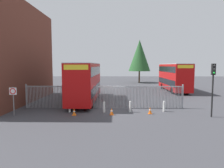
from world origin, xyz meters
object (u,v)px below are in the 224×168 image
object	(u,v)px
double_decker_bus_near_gate	(85,81)
traffic_cone_mid_forecourt	(74,112)
double_decker_bus_behind_fence_left	(174,76)
traffic_light_kerbside	(213,80)
bollard_near_right	(130,107)
bollard_center_front	(104,107)
bollard_near_left	(70,107)
traffic_cone_near_kerb	(112,112)
bollard_far_right	(164,106)
traffic_cone_by_gate	(150,111)
speed_limit_sign_post	(13,94)

from	to	relation	value
double_decker_bus_near_gate	traffic_cone_mid_forecourt	bearing A→B (deg)	-90.34
double_decker_bus_behind_fence_left	traffic_light_kerbside	xyz separation A→B (m)	(-1.71, -16.85, 0.56)
double_decker_bus_behind_fence_left	traffic_light_kerbside	bearing A→B (deg)	-95.81
bollard_near_right	bollard_center_front	bearing A→B (deg)	-177.41
bollard_near_left	traffic_cone_mid_forecourt	xyz separation A→B (m)	(0.63, -1.15, -0.19)
bollard_center_front	double_decker_bus_near_gate	bearing A→B (deg)	114.96
bollard_near_left	traffic_light_kerbside	world-z (taller)	traffic_light_kerbside
bollard_near_right	traffic_cone_mid_forecourt	size ratio (longest dim) A/B	1.61
bollard_near_right	traffic_cone_near_kerb	size ratio (longest dim) A/B	1.61
bollard_far_right	traffic_cone_near_kerb	world-z (taller)	bollard_far_right
bollard_near_left	traffic_light_kerbside	xyz separation A→B (m)	(11.84, -1.53, 2.51)
double_decker_bus_near_gate	bollard_far_right	bearing A→B (deg)	-31.53
bollard_center_front	traffic_light_kerbside	size ratio (longest dim) A/B	0.22
bollard_near_right	traffic_cone_near_kerb	world-z (taller)	bollard_near_right
bollard_far_right	traffic_cone_by_gate	xyz separation A→B (m)	(-1.40, -0.90, -0.19)
bollard_near_right	bollard_far_right	world-z (taller)	same
traffic_cone_near_kerb	bollard_center_front	bearing A→B (deg)	126.51
bollard_center_front	bollard_far_right	distance (m)	5.39
double_decker_bus_near_gate	speed_limit_sign_post	bearing A→B (deg)	-127.56
traffic_light_kerbside	speed_limit_sign_post	bearing A→B (deg)	179.39
bollard_near_left	traffic_cone_mid_forecourt	size ratio (longest dim) A/B	1.61
traffic_cone_by_gate	traffic_cone_near_kerb	size ratio (longest dim) A/B	1.00
bollard_center_front	traffic_cone_mid_forecourt	size ratio (longest dim) A/B	1.61
traffic_cone_mid_forecourt	traffic_cone_near_kerb	xyz separation A→B (m)	(3.14, 0.19, 0.00)
bollard_near_left	bollard_far_right	size ratio (longest dim) A/B	1.00
double_decker_bus_near_gate	traffic_cone_mid_forecourt	xyz separation A→B (m)	(-0.04, -6.30, -2.13)
bollard_near_left	traffic_cone_mid_forecourt	bearing A→B (deg)	-61.05
bollard_near_right	traffic_light_kerbside	world-z (taller)	traffic_light_kerbside
bollard_far_right	bollard_center_front	bearing A→B (deg)	-175.78
bollard_near_right	traffic_cone_by_gate	world-z (taller)	bollard_near_right
double_decker_bus_behind_fence_left	bollard_far_right	world-z (taller)	double_decker_bus_behind_fence_left
traffic_cone_by_gate	bollard_far_right	bearing A→B (deg)	32.75
speed_limit_sign_post	traffic_cone_mid_forecourt	bearing A→B (deg)	2.43
bollard_center_front	traffic_light_kerbside	xyz separation A→B (m)	(8.76, -1.51, 2.51)
double_decker_bus_near_gate	bollard_far_right	world-z (taller)	double_decker_bus_near_gate
traffic_cone_near_kerb	bollard_near_right	bearing A→B (deg)	32.54
bollard_near_left	traffic_cone_by_gate	bearing A→B (deg)	-4.25
traffic_cone_by_gate	double_decker_bus_near_gate	bearing A→B (deg)	138.40
double_decker_bus_behind_fence_left	bollard_near_left	bearing A→B (deg)	-131.51
speed_limit_sign_post	traffic_light_kerbside	xyz separation A→B (m)	(16.17, -0.17, 1.21)
bollard_far_right	speed_limit_sign_post	xyz separation A→B (m)	(-12.79, -1.73, 1.30)
bollard_far_right	traffic_cone_by_gate	size ratio (longest dim) A/B	1.61
bollard_far_right	traffic_cone_near_kerb	distance (m)	4.88
bollard_near_right	traffic_cone_mid_forecourt	world-z (taller)	bollard_near_right
traffic_cone_mid_forecourt	traffic_light_kerbside	xyz separation A→B (m)	(11.21, -0.38, 2.70)
bollard_far_right	traffic_cone_mid_forecourt	bearing A→B (deg)	-169.01
traffic_cone_mid_forecourt	bollard_center_front	bearing A→B (deg)	24.66
traffic_cone_near_kerb	speed_limit_sign_post	bearing A→B (deg)	-177.17
bollard_center_front	traffic_cone_near_kerb	world-z (taller)	bollard_center_front
bollard_near_left	traffic_cone_by_gate	size ratio (longest dim) A/B	1.61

